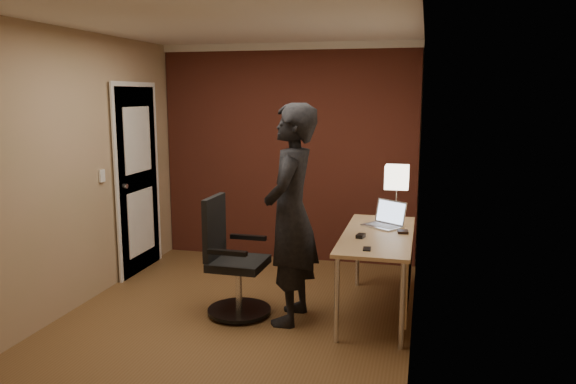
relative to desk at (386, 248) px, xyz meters
The scene contains 9 objects.
room 2.02m from the desk, 144.91° to the left, with size 4.00×4.00×4.00m.
desk is the anchor object (origin of this frame).
desk_lamp 0.78m from the desk, 85.09° to the left, with size 0.22×0.22×0.54m.
laptop 0.36m from the desk, 94.51° to the left, with size 0.42×0.40×0.23m.
mouse 0.31m from the desk, 137.78° to the right, with size 0.06×0.10×0.03m, color black.
phone 0.56m from the desk, 101.98° to the right, with size 0.06×0.12×0.01m, color black.
wallet 0.21m from the desk, 28.21° to the left, with size 0.09×0.11×0.02m, color black.
office_chair 1.36m from the desk, 165.91° to the right, with size 0.56×0.58×1.03m.
person 0.91m from the desk, 156.91° to the right, with size 0.68×0.45×1.86m, color black.
Camera 1 is at (1.55, -4.35, 1.93)m, focal length 35.00 mm.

